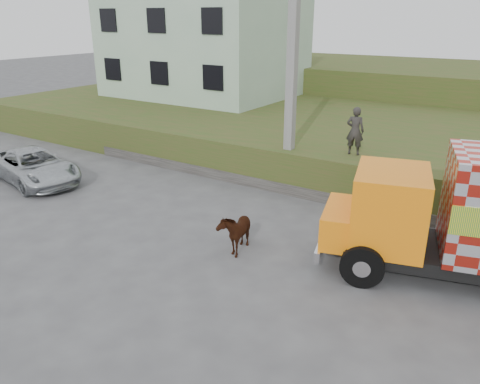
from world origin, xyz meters
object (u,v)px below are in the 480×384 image
Objects in this scene: cow at (236,230)px; suv at (33,166)px; utility_pole at (292,75)px; pedestrian at (355,131)px.

suv is (-9.44, 0.42, 0.05)m from cow.
cow is at bearing -82.18° from suv.
utility_pole reaches higher than suv.
cow is 0.30× the size of suv.
suv is at bearing 163.62° from cow.
pedestrian reaches higher than cow.
pedestrian is (1.11, 5.59, 1.74)m from cow.
pedestrian is (10.55, 5.17, 1.69)m from suv.
cow is (1.04, -5.00, -3.50)m from utility_pole.
pedestrian is at bearing -53.52° from suv.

